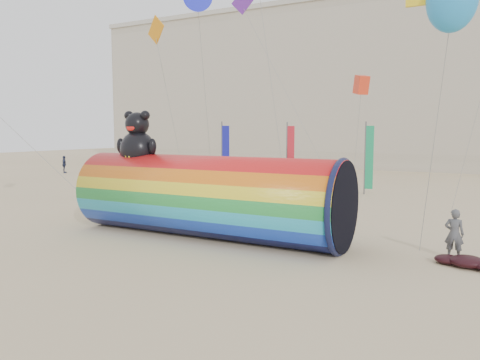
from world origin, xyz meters
The scene contains 6 objects.
ground centered at (0.00, 0.00, 0.00)m, with size 160.00×160.00×0.00m, color #CCB58C.
hotel_building centered at (-12.00, 45.95, 10.31)m, with size 60.40×15.40×20.60m.
windsock_assembly centered at (-0.50, 0.38, 1.84)m, with size 12.04×3.67×5.55m.
kite_handler centered at (9.12, 1.59, 0.90)m, with size 0.66×0.43×1.80m, color #4C4D53.
fabric_bundle centered at (9.82, 0.67, 0.17)m, with size 2.62×1.35×0.41m.
festival_banners centered at (-2.51, 15.28, 2.64)m, with size 9.57×5.09×5.20m.
Camera 1 is at (10.22, -16.37, 4.55)m, focal length 35.00 mm.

